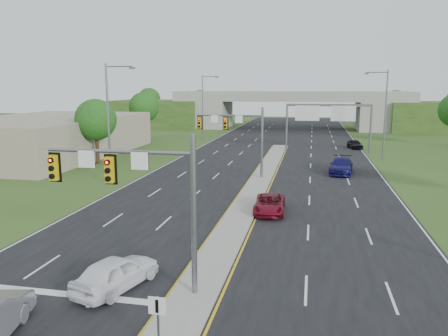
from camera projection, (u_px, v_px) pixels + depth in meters
ground at (195, 296)px, 18.83m from camera, size 240.00×240.00×0.00m
road at (271, 162)px, 52.57m from camera, size 24.00×160.00×0.02m
median at (259, 182)px, 40.98m from camera, size 2.00×54.00×0.16m
lane_markings at (260, 171)px, 46.81m from camera, size 23.72×160.00×0.01m
signal_mast_near at (141, 187)px, 18.34m from camera, size 6.62×0.60×7.00m
signal_mast_far at (239, 131)px, 42.44m from camera, size 6.62×0.60×7.00m
keep_right_sign at (158, 316)px, 14.19m from camera, size 0.60×0.13×2.20m
sign_gantry at (327, 114)px, 59.88m from camera, size 11.58×0.44×6.67m
overpass at (291, 112)px, 95.30m from camera, size 80.00×14.00×8.10m
lightpole_l_mid at (110, 118)px, 39.59m from camera, size 2.85×0.25×11.00m
lightpole_l_far at (204, 104)px, 73.33m from camera, size 2.85×0.25×11.00m
lightpole_r_far at (384, 110)px, 53.69m from camera, size 2.85×0.25×11.00m
tree_l_near at (96, 120)px, 50.70m from camera, size 4.80×4.80×7.60m
tree_l_mid at (144, 107)px, 75.52m from camera, size 5.20×5.20×8.12m
tree_back_a at (149, 99)px, 115.79m from camera, size 6.00×6.00×8.85m
tree_back_b at (200, 101)px, 113.12m from camera, size 5.60×5.60×8.32m
tree_back_c at (396, 102)px, 103.77m from camera, size 5.60×5.60×8.32m
commercial_building at (46, 136)px, 57.96m from camera, size 18.00×30.00×5.00m
car_white at (116, 272)px, 19.35m from camera, size 3.00×4.77×1.51m
car_far_a at (270, 204)px, 31.21m from camera, size 2.26×4.62×1.26m
car_far_b at (341, 166)px, 45.63m from camera, size 2.87×5.75×1.60m
car_far_c at (355, 144)px, 64.29m from camera, size 2.39×4.09×1.31m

